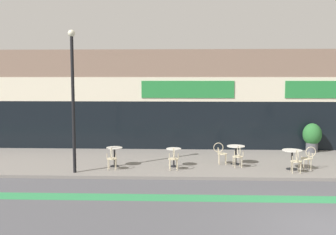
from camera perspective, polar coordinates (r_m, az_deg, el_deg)
ground_plane at (r=10.80m, az=23.09°, el=-14.70°), size 120.00×120.00×0.00m
sidewalk_slab at (r=17.48m, az=14.60°, el=-6.39°), size 40.00×5.50×0.12m
storefront_facade at (r=21.75m, az=12.13°, el=2.61°), size 40.00×4.06×5.08m
bike_lane_stripe at (r=12.92m, az=19.30°, el=-11.15°), size 36.00×0.70×0.01m
bistro_table_0 at (r=16.04m, az=-7.78°, el=-5.13°), size 0.65×0.65×0.78m
bistro_table_1 at (r=15.86m, az=0.84°, el=-5.31°), size 0.60×0.60×0.74m
bistro_table_2 at (r=16.52m, az=9.82°, el=-4.83°), size 0.74×0.74×0.77m
bistro_table_3 at (r=16.14m, az=17.56°, el=-5.27°), size 0.78×0.78×0.77m
cafe_chair_0_near at (r=15.44m, az=-8.16°, el=-5.69°), size 0.42×0.58×0.90m
cafe_chair_1_near at (r=15.25m, az=0.82°, el=-5.77°), size 0.45×0.60×0.90m
cafe_chair_2_near at (r=15.92m, az=10.15°, el=-5.37°), size 0.45×0.60×0.90m
cafe_chair_2_side at (r=16.46m, az=7.65°, el=-4.96°), size 0.57×0.40×0.90m
cafe_chair_3_near at (r=15.55m, az=18.15°, el=-5.84°), size 0.43×0.59×0.90m
cafe_chair_3_side at (r=16.33m, az=19.68°, el=-5.34°), size 0.59×0.43×0.90m
planter_pot at (r=20.19m, az=20.19°, el=-2.56°), size 0.89×0.89×1.39m
lamp_post at (r=15.02m, az=-13.64°, el=3.69°), size 0.26×0.26×5.32m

